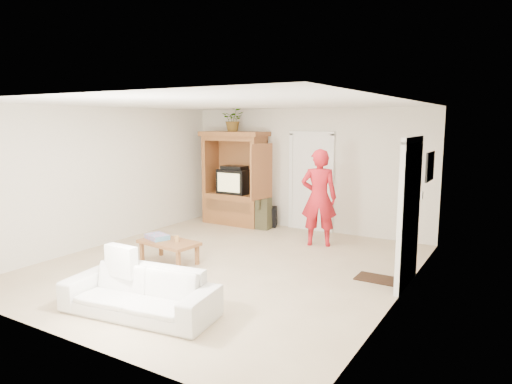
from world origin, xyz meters
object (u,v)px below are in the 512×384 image
sofa (139,292)px  coffee_table (169,244)px  armoire (236,184)px  man (319,198)px

sofa → coffee_table: (-1.07, 1.73, 0.05)m
armoire → man: 2.48m
sofa → man: bearing=73.2°
armoire → coffee_table: 3.17m
sofa → armoire: bearing=102.0°
man → coffee_table: size_ratio=1.74×
man → coffee_table: 2.90m
sofa → coffee_table: 2.04m
armoire → sofa: armoire is taller
man → sofa: man is taller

